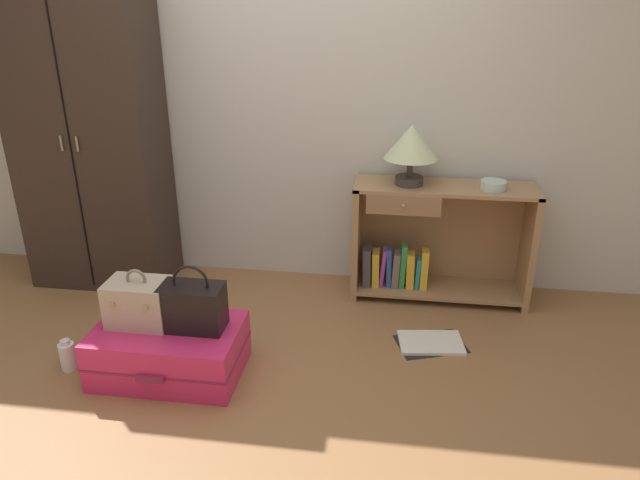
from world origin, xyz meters
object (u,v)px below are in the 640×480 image
object	(u,v)px
suitcase_large	(169,350)
train_case	(139,302)
open_book_on_floor	(431,343)
table_lamp	(411,144)
wardrobe	(89,135)
bowl	(493,185)
bottle	(68,356)
handbag	(193,306)
bookshelf	(432,242)

from	to	relation	value
suitcase_large	train_case	size ratio (longest dim) A/B	2.39
open_book_on_floor	table_lamp	bearing A→B (deg)	106.12
wardrobe	table_lamp	size ratio (longest dim) A/B	5.48
train_case	bowl	bearing A→B (deg)	28.41
suitcase_large	open_book_on_floor	world-z (taller)	suitcase_large
train_case	bottle	world-z (taller)	train_case
bottle	handbag	bearing A→B (deg)	6.17
suitcase_large	handbag	bearing A→B (deg)	9.64
bottle	open_book_on_floor	bearing A→B (deg)	15.00
bowl	open_book_on_floor	bearing A→B (deg)	-120.17
suitcase_large	open_book_on_floor	bearing A→B (deg)	18.70
table_lamp	train_case	xyz separation A→B (m)	(-1.32, -1.01, -0.61)
handbag	train_case	bearing A→B (deg)	178.48
table_lamp	handbag	distance (m)	1.58
train_case	open_book_on_floor	distance (m)	1.60
bowl	handbag	distance (m)	1.87
wardrobe	bowl	world-z (taller)	wardrobe
train_case	open_book_on_floor	xyz separation A→B (m)	(1.49, 0.43, -0.38)
bowl	handbag	bearing A→B (deg)	-147.13
bookshelf	bowl	bearing A→B (deg)	-9.27
table_lamp	suitcase_large	xyz separation A→B (m)	(-1.18, -1.04, -0.86)
handbag	table_lamp	bearing A→B (deg)	44.41
bookshelf	train_case	xyz separation A→B (m)	(-1.49, -1.04, 0.02)
table_lamp	handbag	bearing A→B (deg)	-135.59
bookshelf	train_case	distance (m)	1.82
suitcase_large	bowl	bearing A→B (deg)	31.23
suitcase_large	bookshelf	bearing A→B (deg)	38.34
suitcase_large	bottle	world-z (taller)	suitcase_large
wardrobe	table_lamp	xyz separation A→B (m)	(2.01, 0.04, -0.00)
wardrobe	bookshelf	size ratio (longest dim) A/B	1.81
bookshelf	bottle	world-z (taller)	bookshelf
bookshelf	open_book_on_floor	bearing A→B (deg)	-90.08
bowl	open_book_on_floor	world-z (taller)	bowl
wardrobe	handbag	bearing A→B (deg)	-45.18
suitcase_large	open_book_on_floor	xyz separation A→B (m)	(1.35, 0.46, -0.13)
handbag	open_book_on_floor	xyz separation A→B (m)	(1.21, 0.43, -0.38)
bottle	open_book_on_floor	size ratio (longest dim) A/B	0.40
wardrobe	bookshelf	distance (m)	2.27
wardrobe	handbag	size ratio (longest dim) A/B	5.74
table_lamp	train_case	size ratio (longest dim) A/B	1.17
table_lamp	handbag	xyz separation A→B (m)	(-1.04, -1.02, -0.61)
table_lamp	bottle	size ratio (longest dim) A/B	2.07
suitcase_large	bottle	bearing A→B (deg)	-174.73
suitcase_large	handbag	distance (m)	0.29
bookshelf	suitcase_large	world-z (taller)	bookshelf
handbag	open_book_on_floor	distance (m)	1.34
bowl	bottle	xyz separation A→B (m)	(-2.21, -1.06, -0.70)
bottle	bookshelf	bearing A→B (deg)	30.58
train_case	bottle	size ratio (longest dim) A/B	1.78
train_case	table_lamp	bearing A→B (deg)	37.37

